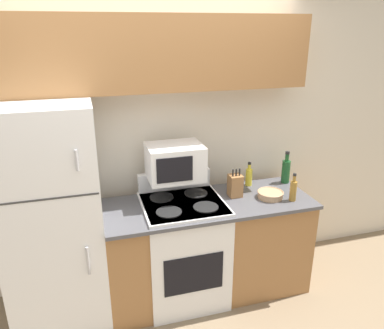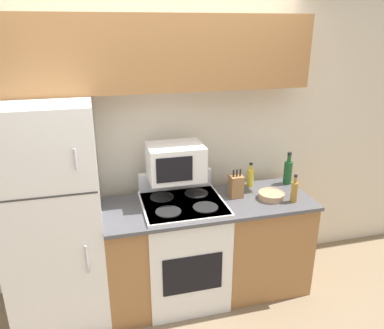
{
  "view_description": "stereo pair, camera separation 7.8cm",
  "coord_description": "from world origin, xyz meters",
  "px_view_note": "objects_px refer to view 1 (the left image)",
  "views": [
    {
      "loc": [
        -0.56,
        -2.34,
        2.24
      ],
      "look_at": [
        0.2,
        0.28,
        1.23
      ],
      "focal_mm": 35.0,
      "sensor_mm": 36.0,
      "label": 1
    },
    {
      "loc": [
        -0.49,
        -2.36,
        2.24
      ],
      "look_at": [
        0.2,
        0.28,
        1.23
      ],
      "focal_mm": 35.0,
      "sensor_mm": 36.0,
      "label": 2
    }
  ],
  "objects_px": {
    "refrigerator": "(53,218)",
    "bottle_wine_green": "(286,170)",
    "bottle_vinegar": "(293,190)",
    "bottle_cooking_spray": "(249,176)",
    "stove": "(183,249)",
    "microwave": "(175,162)",
    "bowl": "(270,194)",
    "knife_block": "(235,185)"
  },
  "relations": [
    {
      "from": "knife_block",
      "to": "bottle_cooking_spray",
      "type": "height_order",
      "value": "knife_block"
    },
    {
      "from": "refrigerator",
      "to": "bottle_cooking_spray",
      "type": "bearing_deg",
      "value": 5.63
    },
    {
      "from": "stove",
      "to": "bottle_wine_green",
      "type": "relative_size",
      "value": 3.56
    },
    {
      "from": "stove",
      "to": "bottle_wine_green",
      "type": "bearing_deg",
      "value": 10.47
    },
    {
      "from": "knife_block",
      "to": "bottle_cooking_spray",
      "type": "relative_size",
      "value": 1.13
    },
    {
      "from": "refrigerator",
      "to": "stove",
      "type": "xyz_separation_m",
      "value": [
        1.0,
        -0.06,
        -0.42
      ]
    },
    {
      "from": "bottle_wine_green",
      "to": "microwave",
      "type": "bearing_deg",
      "value": -176.48
    },
    {
      "from": "microwave",
      "to": "bottle_vinegar",
      "type": "distance_m",
      "value": 1.0
    },
    {
      "from": "knife_block",
      "to": "bottle_cooking_spray",
      "type": "bearing_deg",
      "value": 40.57
    },
    {
      "from": "stove",
      "to": "bottle_cooking_spray",
      "type": "relative_size",
      "value": 4.86
    },
    {
      "from": "refrigerator",
      "to": "microwave",
      "type": "height_order",
      "value": "refrigerator"
    },
    {
      "from": "stove",
      "to": "bottle_wine_green",
      "type": "height_order",
      "value": "bottle_wine_green"
    },
    {
      "from": "bowl",
      "to": "bottle_vinegar",
      "type": "distance_m",
      "value": 0.19
    },
    {
      "from": "microwave",
      "to": "bottle_wine_green",
      "type": "bearing_deg",
      "value": 3.52
    },
    {
      "from": "stove",
      "to": "microwave",
      "type": "xyz_separation_m",
      "value": [
        -0.03,
        0.12,
        0.75
      ]
    },
    {
      "from": "bowl",
      "to": "bottle_vinegar",
      "type": "relative_size",
      "value": 0.92
    },
    {
      "from": "knife_block",
      "to": "bottle_wine_green",
      "type": "distance_m",
      "value": 0.58
    },
    {
      "from": "bowl",
      "to": "stove",
      "type": "bearing_deg",
      "value": 174.37
    },
    {
      "from": "bowl",
      "to": "bottle_vinegar",
      "type": "bearing_deg",
      "value": -32.74
    },
    {
      "from": "bottle_cooking_spray",
      "to": "bottle_vinegar",
      "type": "xyz_separation_m",
      "value": [
        0.22,
        -0.39,
        0.01
      ]
    },
    {
      "from": "bottle_cooking_spray",
      "to": "bottle_wine_green",
      "type": "bearing_deg",
      "value": -5.31
    },
    {
      "from": "refrigerator",
      "to": "bottle_cooking_spray",
      "type": "xyz_separation_m",
      "value": [
        1.67,
        0.16,
        0.08
      ]
    },
    {
      "from": "bottle_wine_green",
      "to": "bottle_vinegar",
      "type": "relative_size",
      "value": 1.25
    },
    {
      "from": "bottle_wine_green",
      "to": "knife_block",
      "type": "bearing_deg",
      "value": -165.55
    },
    {
      "from": "bottle_vinegar",
      "to": "bottle_cooking_spray",
      "type": "bearing_deg",
      "value": 118.94
    },
    {
      "from": "knife_block",
      "to": "bottle_vinegar",
      "type": "xyz_separation_m",
      "value": [
        0.42,
        -0.22,
        -0.0
      ]
    },
    {
      "from": "refrigerator",
      "to": "knife_block",
      "type": "relative_size",
      "value": 7.13
    },
    {
      "from": "microwave",
      "to": "knife_block",
      "type": "bearing_deg",
      "value": -8.96
    },
    {
      "from": "bowl",
      "to": "bottle_cooking_spray",
      "type": "xyz_separation_m",
      "value": [
        -0.07,
        0.3,
        0.06
      ]
    },
    {
      "from": "bottle_wine_green",
      "to": "bottle_vinegar",
      "type": "distance_m",
      "value": 0.39
    },
    {
      "from": "refrigerator",
      "to": "bottle_vinegar",
      "type": "xyz_separation_m",
      "value": [
        1.89,
        -0.23,
        0.09
      ]
    },
    {
      "from": "stove",
      "to": "microwave",
      "type": "height_order",
      "value": "microwave"
    },
    {
      "from": "bottle_wine_green",
      "to": "bottle_cooking_spray",
      "type": "height_order",
      "value": "bottle_wine_green"
    },
    {
      "from": "refrigerator",
      "to": "bottle_wine_green",
      "type": "xyz_separation_m",
      "value": [
        2.03,
        0.13,
        0.12
      ]
    },
    {
      "from": "refrigerator",
      "to": "bottle_wine_green",
      "type": "height_order",
      "value": "refrigerator"
    },
    {
      "from": "refrigerator",
      "to": "bowl",
      "type": "bearing_deg",
      "value": -4.32
    },
    {
      "from": "microwave",
      "to": "knife_block",
      "type": "distance_m",
      "value": 0.56
    },
    {
      "from": "knife_block",
      "to": "bottle_vinegar",
      "type": "bearing_deg",
      "value": -27.05
    },
    {
      "from": "knife_block",
      "to": "bowl",
      "type": "bearing_deg",
      "value": -23.61
    },
    {
      "from": "bowl",
      "to": "knife_block",
      "type": "bearing_deg",
      "value": 156.39
    },
    {
      "from": "knife_block",
      "to": "bowl",
      "type": "relative_size",
      "value": 1.13
    },
    {
      "from": "stove",
      "to": "knife_block",
      "type": "distance_m",
      "value": 0.7
    }
  ]
}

